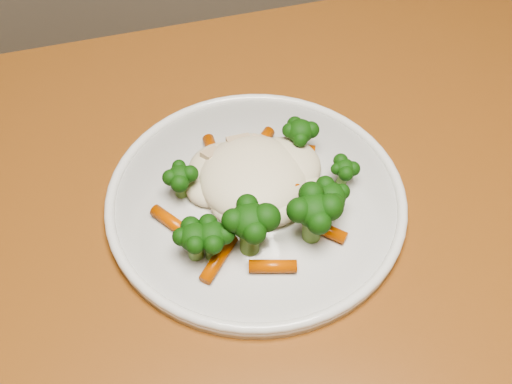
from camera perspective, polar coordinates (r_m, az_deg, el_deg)
dining_table at (r=0.69m, az=-1.79°, el=-10.96°), size 1.15×0.82×0.75m
plate at (r=0.63m, az=0.00°, el=-0.80°), size 0.29×0.29×0.01m
meal at (r=0.60m, az=0.34°, el=0.20°), size 0.21×0.18×0.05m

